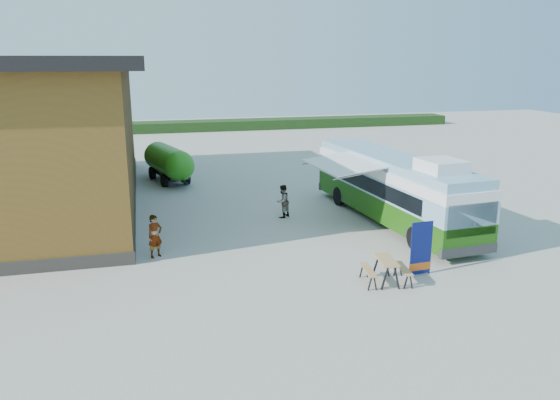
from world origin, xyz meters
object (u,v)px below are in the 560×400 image
object	(u,v)px
picnic_table	(386,265)
slurry_tanker	(168,161)
banner	(421,253)
person_a	(155,236)
person_b	(283,201)
bus	(393,186)

from	to	relation	value
picnic_table	slurry_tanker	xyz separation A→B (m)	(-6.25, 17.75, 0.65)
banner	person_a	size ratio (longest dim) A/B	1.17
banner	person_b	size ratio (longest dim) A/B	1.23
banner	picnic_table	size ratio (longest dim) A/B	1.17
banner	slurry_tanker	world-z (taller)	slurry_tanker
bus	slurry_tanker	size ratio (longest dim) A/B	2.00
person_a	picnic_table	bearing A→B (deg)	-61.41
picnic_table	person_a	xyz separation A→B (m)	(-7.49, 4.51, 0.20)
bus	person_b	distance (m)	5.22
person_a	person_b	xyz separation A→B (m)	(6.08, 4.00, -0.04)
banner	person_b	world-z (taller)	banner
person_a	slurry_tanker	bearing A→B (deg)	54.32
bus	banner	world-z (taller)	bus
picnic_table	person_a	bearing A→B (deg)	157.06
banner	picnic_table	xyz separation A→B (m)	(-1.47, -0.36, -0.17)
bus	person_b	size ratio (longest dim) A/B	7.39
picnic_table	slurry_tanker	world-z (taller)	slurry_tanker
person_a	person_b	distance (m)	7.28
bus	person_a	distance (m)	11.08
person_b	slurry_tanker	world-z (taller)	slurry_tanker
bus	person_a	size ratio (longest dim) A/B	7.02
bus	slurry_tanker	bearing A→B (deg)	126.31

